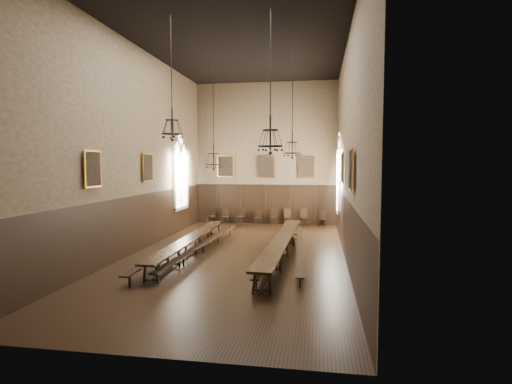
% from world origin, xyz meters
% --- Properties ---
extents(floor, '(9.00, 18.00, 0.02)m').
position_xyz_m(floor, '(0.00, 0.00, -0.01)').
color(floor, black).
rests_on(floor, ground).
extents(ceiling, '(9.00, 18.00, 0.02)m').
position_xyz_m(ceiling, '(0.00, 0.00, 9.01)').
color(ceiling, black).
rests_on(ceiling, ground).
extents(wall_back, '(9.00, 0.02, 9.00)m').
position_xyz_m(wall_back, '(0.00, 9.01, 4.50)').
color(wall_back, '#8C7456').
rests_on(wall_back, ground).
extents(wall_front, '(9.00, 0.02, 9.00)m').
position_xyz_m(wall_front, '(0.00, -9.01, 4.50)').
color(wall_front, '#8C7456').
rests_on(wall_front, ground).
extents(wall_left, '(0.02, 18.00, 9.00)m').
position_xyz_m(wall_left, '(-4.51, 0.00, 4.50)').
color(wall_left, '#8C7456').
rests_on(wall_left, ground).
extents(wall_right, '(0.02, 18.00, 9.00)m').
position_xyz_m(wall_right, '(4.51, 0.00, 4.50)').
color(wall_right, '#8C7456').
rests_on(wall_right, ground).
extents(wainscot_panelling, '(9.00, 18.00, 2.50)m').
position_xyz_m(wainscot_panelling, '(0.00, 0.00, 1.25)').
color(wainscot_panelling, black).
rests_on(wainscot_panelling, floor).
extents(table_left, '(0.78, 9.41, 0.73)m').
position_xyz_m(table_left, '(-2.00, -0.09, 0.37)').
color(table_left, black).
rests_on(table_left, floor).
extents(table_right, '(1.03, 10.50, 0.82)m').
position_xyz_m(table_right, '(1.90, -0.12, 0.41)').
color(table_right, black).
rests_on(table_right, floor).
extents(bench_left_outer, '(0.59, 10.54, 0.47)m').
position_xyz_m(bench_left_outer, '(-2.57, 0.03, 0.30)').
color(bench_left_outer, black).
rests_on(bench_left_outer, floor).
extents(bench_left_inner, '(0.68, 9.75, 0.44)m').
position_xyz_m(bench_left_inner, '(-1.54, 0.19, 0.28)').
color(bench_left_inner, black).
rests_on(bench_left_inner, floor).
extents(bench_right_inner, '(0.31, 9.49, 0.43)m').
position_xyz_m(bench_right_inner, '(1.51, -0.04, 0.27)').
color(bench_right_inner, black).
rests_on(bench_right_inner, floor).
extents(bench_right_outer, '(0.72, 9.03, 0.41)m').
position_xyz_m(bench_right_outer, '(2.63, 0.19, 0.26)').
color(bench_right_outer, black).
rests_on(bench_right_outer, floor).
extents(chair_0, '(0.54, 0.54, 1.00)m').
position_xyz_m(chair_0, '(-3.49, 8.54, 0.30)').
color(chair_0, black).
rests_on(chair_0, floor).
extents(chair_1, '(0.48, 0.48, 0.94)m').
position_xyz_m(chair_1, '(-2.56, 8.57, 0.28)').
color(chair_1, black).
rests_on(chair_1, floor).
extents(chair_2, '(0.57, 0.57, 1.01)m').
position_xyz_m(chair_2, '(-1.53, 8.55, 0.31)').
color(chair_2, black).
rests_on(chair_2, floor).
extents(chair_3, '(0.44, 0.44, 0.90)m').
position_xyz_m(chair_3, '(-0.42, 8.53, 0.27)').
color(chair_3, black).
rests_on(chair_3, floor).
extents(chair_4, '(0.46, 0.46, 1.00)m').
position_xyz_m(chair_4, '(0.59, 8.58, 0.30)').
color(chair_4, black).
rests_on(chair_4, floor).
extents(chair_5, '(0.53, 0.53, 1.03)m').
position_xyz_m(chair_5, '(1.47, 8.59, 0.31)').
color(chair_5, black).
rests_on(chair_5, floor).
extents(chair_6, '(0.57, 0.57, 1.03)m').
position_xyz_m(chair_6, '(2.50, 8.61, 0.31)').
color(chair_6, black).
rests_on(chair_6, floor).
extents(chair_7, '(0.46, 0.46, 0.92)m').
position_xyz_m(chair_7, '(3.60, 8.59, 0.28)').
color(chair_7, black).
rests_on(chair_7, floor).
extents(chandelier_back_left, '(0.84, 0.84, 5.32)m').
position_xyz_m(chandelier_back_left, '(-1.77, 2.88, 4.19)').
color(chandelier_back_left, black).
rests_on(chandelier_back_left, ceiling).
extents(chandelier_back_right, '(0.81, 0.81, 4.77)m').
position_xyz_m(chandelier_back_right, '(2.11, 2.79, 4.71)').
color(chandelier_back_right, black).
rests_on(chandelier_back_right, ceiling).
extents(chandelier_front_left, '(0.75, 0.75, 4.21)m').
position_xyz_m(chandelier_front_left, '(-1.71, -2.84, 5.24)').
color(chandelier_front_left, black).
rests_on(chandelier_front_left, ceiling).
extents(chandelier_front_right, '(0.84, 0.84, 4.68)m').
position_xyz_m(chandelier_front_right, '(1.75, -2.85, 4.78)').
color(chandelier_front_right, black).
rests_on(chandelier_front_right, ceiling).
extents(portrait_back_0, '(1.10, 0.12, 1.40)m').
position_xyz_m(portrait_back_0, '(-2.60, 8.88, 3.70)').
color(portrait_back_0, gold).
rests_on(portrait_back_0, wall_back).
extents(portrait_back_1, '(1.10, 0.12, 1.40)m').
position_xyz_m(portrait_back_1, '(0.00, 8.88, 3.70)').
color(portrait_back_1, gold).
rests_on(portrait_back_1, wall_back).
extents(portrait_back_2, '(1.10, 0.12, 1.40)m').
position_xyz_m(portrait_back_2, '(2.60, 8.88, 3.70)').
color(portrait_back_2, gold).
rests_on(portrait_back_2, wall_back).
extents(portrait_left_0, '(0.12, 1.00, 1.30)m').
position_xyz_m(portrait_left_0, '(-4.38, 1.00, 3.70)').
color(portrait_left_0, gold).
rests_on(portrait_left_0, wall_left).
extents(portrait_left_1, '(0.12, 1.00, 1.30)m').
position_xyz_m(portrait_left_1, '(-4.38, -3.50, 3.70)').
color(portrait_left_1, gold).
rests_on(portrait_left_1, wall_left).
extents(portrait_right_0, '(0.12, 1.00, 1.30)m').
position_xyz_m(portrait_right_0, '(4.38, 1.00, 3.70)').
color(portrait_right_0, gold).
rests_on(portrait_right_0, wall_right).
extents(portrait_right_1, '(0.12, 1.00, 1.30)m').
position_xyz_m(portrait_right_1, '(4.38, -3.50, 3.70)').
color(portrait_right_1, gold).
rests_on(portrait_right_1, wall_right).
extents(window_right, '(0.20, 2.20, 4.60)m').
position_xyz_m(window_right, '(4.43, 5.50, 3.40)').
color(window_right, white).
rests_on(window_right, wall_right).
extents(window_left, '(0.20, 2.20, 4.60)m').
position_xyz_m(window_left, '(-4.43, 5.50, 3.40)').
color(window_left, white).
rests_on(window_left, wall_left).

